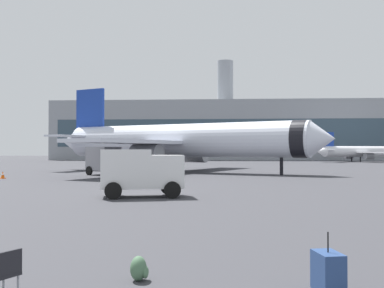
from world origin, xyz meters
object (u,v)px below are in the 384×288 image
at_px(safety_cone_near, 125,169).
at_px(safety_cone_mid, 3,175).
at_px(rolling_suitcase, 328,272).
at_px(gate_chair, 4,271).
at_px(traveller_backpack, 139,269).
at_px(airplane_taxiing, 360,152).
at_px(airplane_at_gate, 179,141).
at_px(service_truck, 108,160).
at_px(cargo_van, 141,170).

relative_size(safety_cone_near, safety_cone_mid, 1.24).
relative_size(rolling_suitcase, gate_chair, 1.28).
height_order(safety_cone_near, traveller_backpack, safety_cone_near).
bearing_deg(airplane_taxiing, traveller_backpack, -109.27).
bearing_deg(rolling_suitcase, airplane_at_gate, 98.92).
bearing_deg(rolling_suitcase, traveller_backpack, 170.39).
bearing_deg(safety_cone_near, airplane_taxiing, 50.19).
bearing_deg(airplane_at_gate, airplane_taxiing, 54.15).
distance_m(safety_cone_near, rolling_suitcase, 44.65).
relative_size(safety_cone_near, traveller_backpack, 1.68).
height_order(safety_cone_mid, traveller_backpack, safety_cone_mid).
bearing_deg(service_truck, airplane_at_gate, 45.46).
bearing_deg(rolling_suitcase, airplane_taxiing, 72.79).
bearing_deg(airplane_taxiing, airplane_at_gate, -125.85).
bearing_deg(service_truck, safety_cone_mid, -144.01).
relative_size(cargo_van, safety_cone_near, 5.86).
bearing_deg(safety_cone_mid, service_truck, 35.99).
distance_m(airplane_at_gate, safety_cone_mid, 19.63).
relative_size(airplane_at_gate, safety_cone_mid, 51.83).
xyz_separation_m(service_truck, safety_cone_mid, (-8.11, -5.89, -1.28)).
height_order(airplane_at_gate, gate_chair, airplane_at_gate).
xyz_separation_m(safety_cone_near, rolling_suitcase, (12.99, -42.71, -0.01)).
relative_size(safety_cone_near, rolling_suitcase, 0.73).
relative_size(airplane_at_gate, gate_chair, 39.41).
distance_m(airplane_taxiing, traveller_backpack, 97.68).
distance_m(cargo_van, rolling_suitcase, 17.30).
bearing_deg(gate_chair, service_truck, 101.81).
distance_m(service_truck, gate_chair, 38.40).
distance_m(service_truck, traveller_backpack, 37.62).
bearing_deg(rolling_suitcase, service_truck, 110.00).
bearing_deg(airplane_at_gate, safety_cone_mid, -139.43).
bearing_deg(safety_cone_near, rolling_suitcase, -73.09).
xyz_separation_m(safety_cone_mid, traveller_backpack, (18.04, -30.37, -0.09)).
height_order(service_truck, gate_chair, service_truck).
distance_m(airplane_taxiing, rolling_suitcase, 97.15).
relative_size(rolling_suitcase, traveller_backpack, 2.29).
distance_m(safety_cone_near, safety_cone_mid, 14.53).
height_order(rolling_suitcase, gate_chair, rolling_suitcase).
bearing_deg(traveller_backpack, safety_cone_mid, 120.71).
relative_size(airplane_taxiing, cargo_van, 4.48).
relative_size(service_truck, gate_chair, 6.01).
xyz_separation_m(airplane_taxiing, cargo_van, (-35.01, -76.68, -0.81)).
height_order(safety_cone_mid, rolling_suitcase, rolling_suitcase).
height_order(airplane_taxiing, gate_chair, airplane_taxiing).
bearing_deg(airplane_at_gate, safety_cone_near, -172.32).
relative_size(traveller_backpack, gate_chair, 0.56).
height_order(safety_cone_near, gate_chair, gate_chair).
height_order(traveller_backpack, gate_chair, gate_chair).
relative_size(airplane_taxiing, service_truck, 4.10).
bearing_deg(service_truck, airplane_taxiing, 52.99).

